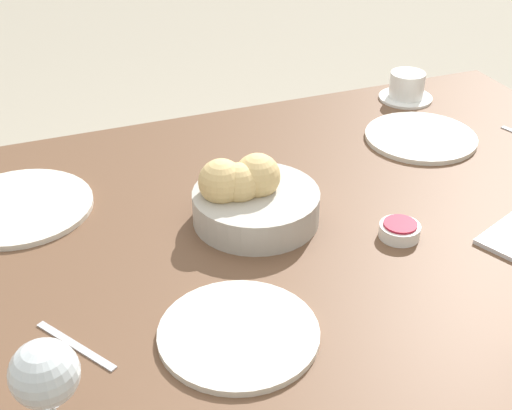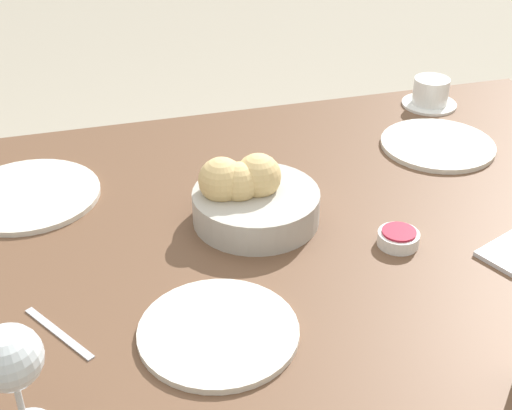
# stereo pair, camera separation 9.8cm
# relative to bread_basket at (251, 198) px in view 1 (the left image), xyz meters

# --- Properties ---
(dining_table) EXTENTS (1.53, 0.98, 0.74)m
(dining_table) POSITION_rel_bread_basket_xyz_m (-0.02, 0.05, -0.13)
(dining_table) COLOR brown
(dining_table) RESTS_ON ground_plane
(bread_basket) EXTENTS (0.21, 0.21, 0.12)m
(bread_basket) POSITION_rel_bread_basket_xyz_m (0.00, 0.00, 0.00)
(bread_basket) COLOR #B2ADA3
(bread_basket) RESTS_ON dining_table
(plate_near_left) EXTENTS (0.23, 0.23, 0.01)m
(plate_near_left) POSITION_rel_bread_basket_xyz_m (-0.44, -0.16, -0.04)
(plate_near_left) COLOR silver
(plate_near_left) RESTS_ON dining_table
(plate_near_right) EXTENTS (0.25, 0.25, 0.01)m
(plate_near_right) POSITION_rel_bread_basket_xyz_m (0.37, -0.18, -0.04)
(plate_near_right) COLOR silver
(plate_near_right) RESTS_ON dining_table
(plate_far_center) EXTENTS (0.22, 0.22, 0.01)m
(plate_far_center) POSITION_rel_bread_basket_xyz_m (0.12, 0.27, -0.04)
(plate_far_center) COLOR silver
(plate_far_center) RESTS_ON dining_table
(wine_glass) EXTENTS (0.08, 0.08, 0.16)m
(wine_glass) POSITION_rel_bread_basket_xyz_m (0.37, 0.37, 0.07)
(wine_glass) COLOR silver
(wine_glass) RESTS_ON dining_table
(coffee_cup) EXTENTS (0.12, 0.12, 0.06)m
(coffee_cup) POSITION_rel_bread_basket_xyz_m (-0.52, -0.35, -0.02)
(coffee_cup) COLOR white
(coffee_cup) RESTS_ON dining_table
(jam_bowl_berry) EXTENTS (0.07, 0.07, 0.03)m
(jam_bowl_berry) POSITION_rel_bread_basket_xyz_m (-0.21, 0.14, -0.03)
(jam_bowl_berry) COLOR white
(jam_bowl_berry) RESTS_ON dining_table
(spoon_coffee) EXTENTS (0.09, 0.13, 0.00)m
(spoon_coffee) POSITION_rel_bread_basket_xyz_m (0.33, 0.20, -0.04)
(spoon_coffee) COLOR #B7B7BC
(spoon_coffee) RESTS_ON dining_table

